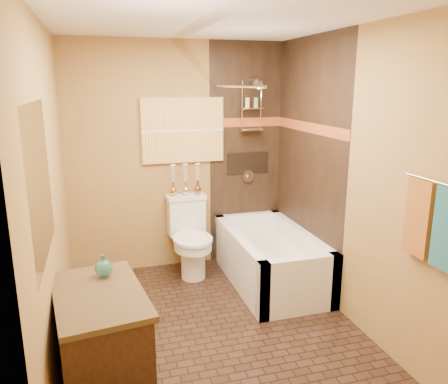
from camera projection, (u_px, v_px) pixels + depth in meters
name	position (u px, v px, depth m)	size (l,w,h in m)	color
floor	(215.00, 330.00, 3.72)	(3.00, 3.00, 0.00)	black
wall_left	(51.00, 199.00, 3.09)	(0.02, 3.00, 2.50)	#A17B3E
wall_right	(349.00, 179.00, 3.75)	(0.02, 3.00, 2.50)	#A17B3E
wall_back	(179.00, 158.00, 4.82)	(2.40, 0.02, 2.50)	#A17B3E
wall_front	(299.00, 261.00, 2.02)	(2.40, 0.02, 2.50)	#A17B3E
ceiling	(213.00, 18.00, 3.12)	(3.00, 3.00, 0.00)	silver
alcove_tile_back	(246.00, 155.00, 5.02)	(0.85, 0.01, 2.50)	black
alcove_tile_right	(308.00, 164.00, 4.44)	(0.01, 1.50, 2.50)	black
mosaic_band_back	(246.00, 122.00, 4.92)	(0.85, 0.01, 0.10)	maroon
mosaic_band_right	(308.00, 127.00, 4.35)	(0.01, 1.50, 0.10)	maroon
alcove_niche	(248.00, 163.00, 5.04)	(0.50, 0.01, 0.25)	black
shower_fixtures	(251.00, 119.00, 4.82)	(0.24, 0.33, 1.16)	silver
curtain_rod	(234.00, 86.00, 4.04)	(0.03, 0.03, 1.55)	silver
towel_bar	(437.00, 182.00, 2.71)	(0.02, 0.02, 0.55)	silver
towel_rust	(419.00, 218.00, 2.90)	(0.05, 0.22, 0.52)	#9A601C
sunset_painting	(183.00, 130.00, 4.73)	(0.90, 0.04, 0.70)	gold
vanity_mirror	(40.00, 182.00, 2.48)	(0.01, 1.00, 0.90)	white
bathtub	(270.00, 262.00, 4.59)	(0.80, 1.50, 0.55)	white
toilet	(190.00, 236.00, 4.75)	(0.44, 0.64, 0.84)	white
vanity	(101.00, 347.00, 2.83)	(0.65, 0.94, 0.77)	black
teal_bottle	(104.00, 266.00, 2.94)	(0.12, 0.12, 0.19)	#236A5C
bud_vases	(186.00, 179.00, 4.78)	(0.35, 0.07, 0.34)	gold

